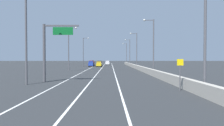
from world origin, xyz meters
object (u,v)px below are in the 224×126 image
at_px(lamp_post_left_far, 84,50).
at_px(overhead_sign_gantry, 50,46).
at_px(car_red_4, 92,63).
at_px(lamp_post_right_second, 152,43).
at_px(lamp_post_right_fifth, 126,52).
at_px(car_black_0, 100,63).
at_px(car_blue_2, 91,64).
at_px(lamp_post_left_mid, 70,46).
at_px(lamp_post_right_fourth, 129,51).
at_px(car_white_1, 107,63).
at_px(speed_advisory_sign, 180,72).
at_px(car_yellow_3, 99,64).
at_px(lamp_post_right_near, 202,24).
at_px(lamp_post_right_third, 136,48).
at_px(lamp_post_left_near, 28,32).

bearing_deg(lamp_post_left_far, overhead_sign_gantry, -87.95).
relative_size(lamp_post_left_far, car_red_4, 2.30).
relative_size(lamp_post_right_second, lamp_post_right_fifth, 1.00).
bearing_deg(car_black_0, car_blue_2, -105.94).
bearing_deg(overhead_sign_gantry, car_red_4, 89.47).
bearing_deg(lamp_post_left_mid, lamp_post_left_far, 89.64).
relative_size(lamp_post_right_fourth, lamp_post_left_far, 1.00).
bearing_deg(car_white_1, lamp_post_right_fourth, -48.21).
height_order(lamp_post_right_fifth, lamp_post_left_far, same).
relative_size(speed_advisory_sign, car_yellow_3, 0.66).
bearing_deg(car_white_1, car_red_4, -119.68).
distance_m(lamp_post_right_near, lamp_post_right_third, 44.54).
height_order(overhead_sign_gantry, car_yellow_3, overhead_sign_gantry).
bearing_deg(speed_advisory_sign, car_blue_2, 103.27).
bearing_deg(car_white_1, lamp_post_left_mid, -101.09).
bearing_deg(lamp_post_right_second, speed_advisory_sign, -94.18).
bearing_deg(lamp_post_right_fourth, car_blue_2, -151.09).
bearing_deg(overhead_sign_gantry, car_blue_2, 88.93).
height_order(lamp_post_left_mid, lamp_post_left_far, same).
distance_m(lamp_post_right_fifth, lamp_post_left_mid, 59.15).
distance_m(overhead_sign_gantry, lamp_post_right_fifth, 81.74).
relative_size(speed_advisory_sign, car_red_4, 0.65).
relative_size(overhead_sign_gantry, car_black_0, 1.57).
height_order(lamp_post_right_second, car_yellow_3, lamp_post_right_second).
bearing_deg(lamp_post_left_near, lamp_post_right_fourth, 74.18).
bearing_deg(overhead_sign_gantry, lamp_post_left_far, 92.05).
height_order(overhead_sign_gantry, lamp_post_right_near, lamp_post_right_near).
xyz_separation_m(overhead_sign_gantry, lamp_post_left_mid, (-1.97, 23.79, 1.35)).
xyz_separation_m(lamp_post_left_mid, car_blue_2, (2.91, 26.00, -5.04)).
height_order(lamp_post_right_second, lamp_post_right_third, same).
bearing_deg(lamp_post_left_mid, car_blue_2, 83.62).
bearing_deg(lamp_post_right_fifth, lamp_post_right_near, -90.02).
xyz_separation_m(lamp_post_right_near, lamp_post_left_mid, (-17.93, 32.72, 0.00)).
bearing_deg(car_yellow_3, lamp_post_right_near, -77.94).
bearing_deg(car_black_0, car_yellow_3, -88.06).
distance_m(lamp_post_right_near, lamp_post_left_far, 62.04).
bearing_deg(car_white_1, car_blue_2, -107.60).
distance_m(lamp_post_right_second, car_white_1, 55.54).
relative_size(lamp_post_right_near, lamp_post_right_third, 1.00).
bearing_deg(lamp_post_right_third, car_black_0, 117.36).
height_order(lamp_post_right_fourth, car_black_0, lamp_post_right_fourth).
height_order(lamp_post_right_near, car_red_4, lamp_post_right_near).
height_order(lamp_post_right_near, car_black_0, lamp_post_right_near).
bearing_deg(lamp_post_right_fourth, lamp_post_right_fifth, 88.94).
xyz_separation_m(lamp_post_right_third, car_black_0, (-12.04, 23.27, -5.08)).
distance_m(lamp_post_right_third, lamp_post_left_far, 22.89).
distance_m(lamp_post_right_fourth, lamp_post_left_near, 63.20).
bearing_deg(lamp_post_left_mid, lamp_post_right_fourth, 62.76).
height_order(lamp_post_right_near, lamp_post_right_third, same).
height_order(lamp_post_right_second, lamp_post_right_fifth, same).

